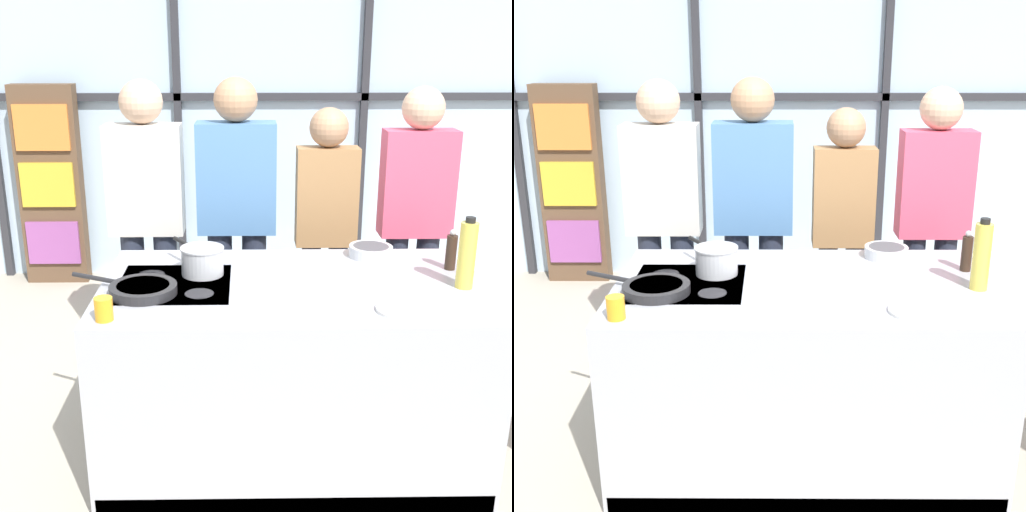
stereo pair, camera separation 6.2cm
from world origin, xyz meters
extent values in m
plane|color=#BCB29E|center=(0.00, 0.00, 0.00)|extent=(18.00, 18.00, 0.00)
cube|color=silver|center=(0.00, 2.65, 1.40)|extent=(6.40, 0.04, 2.80)
cube|color=#2D2D33|center=(0.00, 2.60, 1.54)|extent=(6.40, 0.06, 0.06)
cube|color=#2D2D33|center=(-0.77, 2.60, 1.40)|extent=(0.06, 0.06, 2.80)
cube|color=#2D2D33|center=(0.77, 2.60, 1.40)|extent=(0.06, 0.06, 2.80)
cube|color=brown|center=(-1.83, 2.47, 0.83)|extent=(0.51, 0.16, 1.65)
cube|color=#994C93|center=(-1.83, 2.37, 0.36)|extent=(0.43, 0.03, 0.36)
cube|color=gold|center=(-1.83, 2.37, 0.86)|extent=(0.43, 0.03, 0.36)
cube|color=orange|center=(-1.83, 2.37, 1.32)|extent=(0.43, 0.03, 0.36)
cube|color=#A8AAB2|center=(0.00, 0.00, 0.45)|extent=(1.77, 1.01, 0.90)
cube|color=black|center=(-0.55, 0.00, 0.90)|extent=(0.52, 0.52, 0.01)
cube|color=black|center=(0.00, -0.49, 0.05)|extent=(1.74, 0.03, 0.10)
cylinder|color=#38383D|center=(-0.67, -0.12, 0.90)|extent=(0.13, 0.13, 0.01)
cylinder|color=#38383D|center=(-0.42, -0.12, 0.90)|extent=(0.13, 0.13, 0.01)
cylinder|color=#38383D|center=(-0.67, 0.12, 0.90)|extent=(0.13, 0.13, 0.01)
cylinder|color=#38383D|center=(-0.42, 0.12, 0.90)|extent=(0.13, 0.13, 0.01)
cylinder|color=#232838|center=(-0.70, 0.89, 0.44)|extent=(0.14, 0.14, 0.89)
cylinder|color=#232838|center=(-0.90, 0.89, 0.44)|extent=(0.14, 0.14, 0.89)
cube|color=beige|center=(-0.80, 0.89, 1.21)|extent=(0.44, 0.20, 0.64)
sphere|color=#D8AD8C|center=(-0.80, 0.89, 1.65)|extent=(0.25, 0.25, 0.25)
cylinder|color=#232838|center=(-0.16, 0.89, 0.45)|extent=(0.15, 0.15, 0.89)
cylinder|color=#232838|center=(-0.37, 0.89, 0.45)|extent=(0.15, 0.15, 0.89)
cube|color=#4C7AAD|center=(-0.27, 0.89, 1.22)|extent=(0.46, 0.21, 0.64)
sphere|color=tan|center=(-0.27, 0.89, 1.66)|extent=(0.25, 0.25, 0.25)
cylinder|color=#232838|center=(0.35, 0.89, 0.41)|extent=(0.12, 0.12, 0.81)
cylinder|color=#232838|center=(0.18, 0.89, 0.41)|extent=(0.12, 0.12, 0.81)
cube|color=#A37547|center=(0.27, 0.89, 1.10)|extent=(0.36, 0.16, 0.58)
sphere|color=tan|center=(0.27, 0.89, 1.51)|extent=(0.23, 0.23, 0.23)
cylinder|color=#232838|center=(0.89, 0.89, 0.43)|extent=(0.13, 0.13, 0.87)
cylinder|color=#232838|center=(0.70, 0.89, 0.43)|extent=(0.13, 0.13, 0.87)
cube|color=#DB4C6B|center=(0.80, 0.89, 1.18)|extent=(0.42, 0.19, 0.62)
sphere|color=#D8AD8C|center=(0.80, 0.89, 1.61)|extent=(0.24, 0.24, 0.24)
cylinder|color=#232326|center=(-0.67, -0.12, 0.92)|extent=(0.30, 0.30, 0.04)
cylinder|color=#B26B2D|center=(-0.67, -0.12, 0.94)|extent=(0.24, 0.24, 0.01)
cylinder|color=#232326|center=(-0.92, -0.01, 0.93)|extent=(0.23, 0.13, 0.02)
cylinder|color=silver|center=(-0.42, 0.12, 0.97)|extent=(0.20, 0.20, 0.14)
cylinder|color=silver|center=(-0.42, 0.12, 1.03)|extent=(0.21, 0.21, 0.01)
cylinder|color=black|center=(-0.53, 0.29, 1.01)|extent=(0.12, 0.16, 0.02)
cylinder|color=white|center=(0.45, -0.33, 0.91)|extent=(0.23, 0.23, 0.01)
cylinder|color=silver|center=(0.44, 0.38, 0.93)|extent=(0.23, 0.23, 0.06)
cylinder|color=#4C4C51|center=(0.44, 0.38, 0.95)|extent=(0.19, 0.19, 0.01)
cylinder|color=#E0CC4C|center=(0.79, -0.07, 1.06)|extent=(0.08, 0.08, 0.31)
cylinder|color=black|center=(0.79, -0.07, 1.22)|extent=(0.04, 0.04, 0.02)
cylinder|color=#332319|center=(0.80, 0.18, 0.99)|extent=(0.05, 0.05, 0.17)
sphere|color=#B2B2B7|center=(0.80, 0.18, 1.09)|extent=(0.03, 0.03, 0.03)
cylinder|color=orange|center=(-0.79, -0.41, 0.95)|extent=(0.08, 0.08, 0.10)
camera|label=1|loc=(-0.21, -2.79, 1.98)|focal=45.00mm
camera|label=2|loc=(-0.15, -2.79, 1.98)|focal=45.00mm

